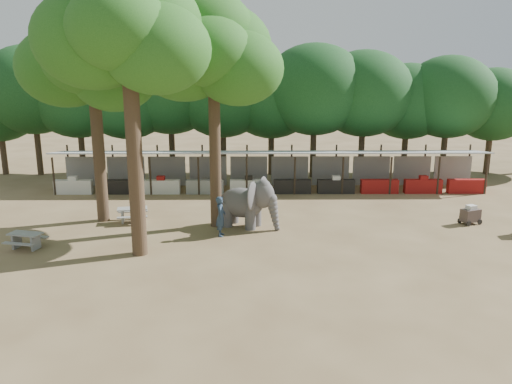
{
  "coord_description": "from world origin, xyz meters",
  "views": [
    {
      "loc": [
        -1.2,
        -18.22,
        7.6
      ],
      "look_at": [
        -1.0,
        5.0,
        2.0
      ],
      "focal_mm": 35.0,
      "sensor_mm": 36.0,
      "label": 1
    }
  ],
  "objects_px": {
    "yard_tree_left": "(90,59)",
    "cart_back": "(470,215)",
    "picnic_table_far": "(133,213)",
    "yard_tree_back": "(211,51)",
    "handler": "(221,216)",
    "yard_tree_center": "(125,30)",
    "elephant": "(249,203)",
    "picnic_table_near": "(26,238)"
  },
  "relations": [
    {
      "from": "picnic_table_far",
      "to": "yard_tree_back",
      "type": "bearing_deg",
      "value": -17.16
    },
    {
      "from": "picnic_table_far",
      "to": "cart_back",
      "type": "height_order",
      "value": "cart_back"
    },
    {
      "from": "handler",
      "to": "cart_back",
      "type": "xyz_separation_m",
      "value": [
        12.67,
        1.79,
        -0.47
      ]
    },
    {
      "from": "yard_tree_center",
      "to": "yard_tree_back",
      "type": "height_order",
      "value": "yard_tree_center"
    },
    {
      "from": "yard_tree_back",
      "to": "yard_tree_left",
      "type": "bearing_deg",
      "value": 170.54
    },
    {
      "from": "yard_tree_back",
      "to": "picnic_table_far",
      "type": "xyz_separation_m",
      "value": [
        -4.26,
        0.49,
        -8.05
      ]
    },
    {
      "from": "yard_tree_center",
      "to": "picnic_table_far",
      "type": "relative_size",
      "value": 6.95
    },
    {
      "from": "elephant",
      "to": "cart_back",
      "type": "bearing_deg",
      "value": 25.77
    },
    {
      "from": "yard_tree_back",
      "to": "cart_back",
      "type": "distance_m",
      "value": 15.4
    },
    {
      "from": "handler",
      "to": "picnic_table_near",
      "type": "relative_size",
      "value": 1.13
    },
    {
      "from": "handler",
      "to": "cart_back",
      "type": "distance_m",
      "value": 12.8
    },
    {
      "from": "yard_tree_center",
      "to": "handler",
      "type": "height_order",
      "value": "yard_tree_center"
    },
    {
      "from": "picnic_table_near",
      "to": "picnic_table_far",
      "type": "distance_m",
      "value": 5.48
    },
    {
      "from": "yard_tree_back",
      "to": "picnic_table_near",
      "type": "distance_m",
      "value": 11.91
    },
    {
      "from": "elephant",
      "to": "picnic_table_far",
      "type": "relative_size",
      "value": 1.93
    },
    {
      "from": "yard_tree_left",
      "to": "yard_tree_center",
      "type": "height_order",
      "value": "yard_tree_center"
    },
    {
      "from": "picnic_table_far",
      "to": "cart_back",
      "type": "distance_m",
      "value": 17.39
    },
    {
      "from": "handler",
      "to": "yard_tree_back",
      "type": "bearing_deg",
      "value": 14.81
    },
    {
      "from": "yard_tree_left",
      "to": "picnic_table_far",
      "type": "distance_m",
      "value": 7.92
    },
    {
      "from": "yard_tree_center",
      "to": "picnic_table_far",
      "type": "xyz_separation_m",
      "value": [
        -1.26,
        4.49,
        -8.71
      ]
    },
    {
      "from": "handler",
      "to": "elephant",
      "type": "bearing_deg",
      "value": -42.46
    },
    {
      "from": "yard_tree_back",
      "to": "elephant",
      "type": "height_order",
      "value": "yard_tree_back"
    },
    {
      "from": "elephant",
      "to": "handler",
      "type": "distance_m",
      "value": 1.95
    },
    {
      "from": "yard_tree_center",
      "to": "cart_back",
      "type": "relative_size",
      "value": 10.08
    },
    {
      "from": "picnic_table_near",
      "to": "picnic_table_far",
      "type": "height_order",
      "value": "picnic_table_far"
    },
    {
      "from": "handler",
      "to": "cart_back",
      "type": "height_order",
      "value": "handler"
    },
    {
      "from": "yard_tree_center",
      "to": "picnic_table_near",
      "type": "bearing_deg",
      "value": 174.19
    },
    {
      "from": "yard_tree_left",
      "to": "yard_tree_back",
      "type": "height_order",
      "value": "yard_tree_back"
    },
    {
      "from": "picnic_table_near",
      "to": "handler",
      "type": "bearing_deg",
      "value": 25.11
    },
    {
      "from": "yard_tree_back",
      "to": "cart_back",
      "type": "height_order",
      "value": "yard_tree_back"
    },
    {
      "from": "elephant",
      "to": "yard_tree_left",
      "type": "bearing_deg",
      "value": -166.07
    },
    {
      "from": "handler",
      "to": "picnic_table_near",
      "type": "bearing_deg",
      "value": 101.62
    },
    {
      "from": "yard_tree_left",
      "to": "cart_back",
      "type": "distance_m",
      "value": 20.65
    },
    {
      "from": "picnic_table_near",
      "to": "cart_back",
      "type": "relative_size",
      "value": 1.43
    },
    {
      "from": "picnic_table_near",
      "to": "picnic_table_far",
      "type": "xyz_separation_m",
      "value": [
        3.77,
        3.98,
        0.02
      ]
    },
    {
      "from": "picnic_table_far",
      "to": "yard_tree_center",
      "type": "bearing_deg",
      "value": -84.92
    },
    {
      "from": "cart_back",
      "to": "elephant",
      "type": "bearing_deg",
      "value": 159.81
    },
    {
      "from": "elephant",
      "to": "picnic_table_near",
      "type": "bearing_deg",
      "value": -138.43
    },
    {
      "from": "picnic_table_far",
      "to": "elephant",
      "type": "bearing_deg",
      "value": -18.65
    },
    {
      "from": "yard_tree_center",
      "to": "cart_back",
      "type": "bearing_deg",
      "value": 13.96
    },
    {
      "from": "elephant",
      "to": "picnic_table_near",
      "type": "distance_m",
      "value": 10.31
    },
    {
      "from": "elephant",
      "to": "handler",
      "type": "xyz_separation_m",
      "value": [
        -1.31,
        -1.42,
        -0.29
      ]
    }
  ]
}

